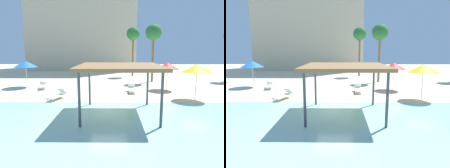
# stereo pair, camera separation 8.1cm
# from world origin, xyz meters

# --- Properties ---
(ground_plane) EXTENTS (80.00, 80.00, 0.00)m
(ground_plane) POSITION_xyz_m (0.00, 0.00, 0.00)
(ground_plane) COLOR beige
(lagoon_water) EXTENTS (44.00, 13.50, 0.04)m
(lagoon_water) POSITION_xyz_m (0.00, -5.25, 0.02)
(lagoon_water) COLOR #99D1C6
(lagoon_water) RESTS_ON ground
(shade_pavilion) EXTENTS (4.66, 4.66, 2.95)m
(shade_pavilion) POSITION_xyz_m (0.65, -1.09, 2.78)
(shade_pavilion) COLOR #42474C
(shade_pavilion) RESTS_ON ground
(beach_umbrella_yellow_1) EXTENTS (2.34, 2.34, 2.74)m
(beach_umbrella_yellow_1) POSITION_xyz_m (6.64, 2.55, 2.42)
(beach_umbrella_yellow_1) COLOR silver
(beach_umbrella_yellow_1) RESTS_ON ground
(beach_umbrella_blue_3) EXTENTS (2.31, 2.31, 2.71)m
(beach_umbrella_blue_3) POSITION_xyz_m (-8.69, 7.55, 2.38)
(beach_umbrella_blue_3) COLOR silver
(beach_umbrella_blue_3) RESTS_ON ground
(beach_umbrella_red_4) EXTENTS (2.23, 2.23, 2.59)m
(beach_umbrella_red_4) POSITION_xyz_m (5.45, 6.34, 2.29)
(beach_umbrella_red_4) COLOR silver
(beach_umbrella_red_4) RESTS_ON ground
(lounge_chair_0) EXTENTS (1.30, 1.98, 0.74)m
(lounge_chair_0) POSITION_xyz_m (-4.01, 2.49, 0.33)
(lounge_chair_0) COLOR white
(lounge_chair_0) RESTS_ON ground
(lounge_chair_1) EXTENTS (0.63, 1.91, 0.74)m
(lounge_chair_1) POSITION_xyz_m (1.96, 5.12, 0.33)
(lounge_chair_1) COLOR white
(lounge_chair_1) RESTS_ON ground
(lounge_chair_3) EXTENTS (1.08, 1.99, 0.74)m
(lounge_chair_3) POSITION_xyz_m (-6.76, 6.77, 0.33)
(lounge_chair_3) COLOR white
(lounge_chair_3) RESTS_ON ground
(palm_tree_0) EXTENTS (1.90, 1.90, 7.06)m
(palm_tree_0) POSITION_xyz_m (3.10, 16.40, 5.91)
(palm_tree_0) COLOR brown
(palm_tree_0) RESTS_ON ground
(palm_tree_1) EXTENTS (1.90, 1.90, 6.79)m
(palm_tree_1) POSITION_xyz_m (4.96, 11.15, 5.66)
(palm_tree_1) COLOR brown
(palm_tree_1) RESTS_ON ground
(hotel_block_0) EXTENTS (20.19, 10.68, 21.66)m
(hotel_block_0) POSITION_xyz_m (-5.70, 28.43, 10.83)
(hotel_block_0) COLOR beige
(hotel_block_0) RESTS_ON ground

